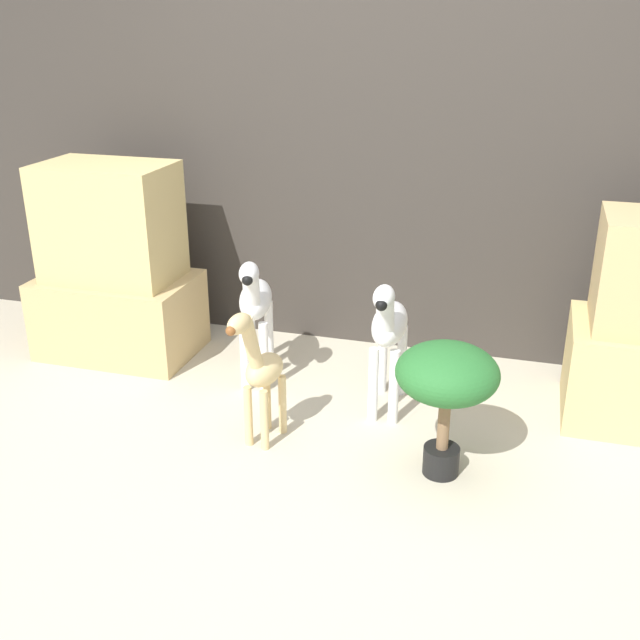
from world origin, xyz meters
TOP-DOWN VIEW (x-y plane):
  - ground_plane at (0.00, 0.00)m, footprint 14.00×14.00m
  - wall_back at (0.00, 1.40)m, footprint 6.40×0.08m
  - rock_pillar_left at (-1.36, 0.87)m, footprint 0.81×0.53m
  - zebra_right at (0.16, 0.62)m, footprint 0.18×0.54m
  - zebra_left at (-0.52, 0.75)m, footprint 0.26×0.54m
  - giraffe_figurine at (-0.29, 0.20)m, footprint 0.17×0.37m
  - potted_palm_front at (0.48, 0.18)m, footprint 0.40×0.40m

SIDE VIEW (x-z plane):
  - ground_plane at x=0.00m, z-range 0.00..0.00m
  - giraffe_figurine at x=-0.29m, z-range 0.03..0.68m
  - zebra_right at x=0.16m, z-range 0.07..0.76m
  - zebra_left at x=-0.52m, z-range 0.07..0.76m
  - potted_palm_front at x=0.48m, z-range 0.14..0.71m
  - rock_pillar_left at x=-1.36m, z-range -0.05..0.98m
  - wall_back at x=0.00m, z-range 0.00..2.20m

